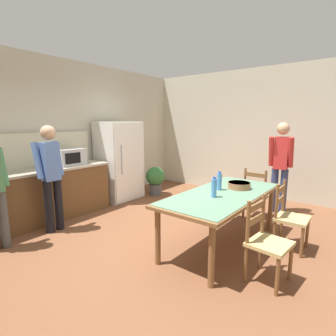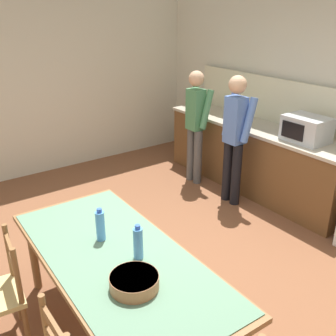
{
  "view_description": "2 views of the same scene",
  "coord_description": "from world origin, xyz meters",
  "px_view_note": "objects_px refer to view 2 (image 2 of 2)",
  "views": [
    {
      "loc": [
        -2.81,
        -2.14,
        1.72
      ],
      "look_at": [
        -0.26,
        -0.2,
        1.15
      ],
      "focal_mm": 28.0,
      "sensor_mm": 36.0,
      "label": 1
    },
    {
      "loc": [
        2.55,
        -1.72,
        2.44
      ],
      "look_at": [
        -0.1,
        0.18,
        1.07
      ],
      "focal_mm": 42.0,
      "sensor_mm": 36.0,
      "label": 2
    }
  ],
  "objects_px": {
    "bottle_near_centre": "(100,225)",
    "serving_bowl": "(134,281)",
    "dining_table": "(118,264)",
    "microwave": "(306,129)",
    "person_at_counter": "(235,134)",
    "person_at_sink": "(196,122)",
    "bottle_off_centre": "(138,243)"
  },
  "relations": [
    {
      "from": "bottle_off_centre",
      "to": "person_at_sink",
      "type": "xyz_separation_m",
      "value": [
        -2.07,
        2.23,
        0.03
      ]
    },
    {
      "from": "dining_table",
      "to": "serving_bowl",
      "type": "height_order",
      "value": "serving_bowl"
    },
    {
      "from": "dining_table",
      "to": "serving_bowl",
      "type": "distance_m",
      "value": 0.39
    },
    {
      "from": "microwave",
      "to": "person_at_counter",
      "type": "xyz_separation_m",
      "value": [
        -0.65,
        -0.52,
        -0.14
      ]
    },
    {
      "from": "bottle_near_centre",
      "to": "bottle_off_centre",
      "type": "bearing_deg",
      "value": 16.55
    },
    {
      "from": "bottle_off_centre",
      "to": "person_at_sink",
      "type": "bearing_deg",
      "value": 132.89
    },
    {
      "from": "bottle_off_centre",
      "to": "person_at_sink",
      "type": "relative_size",
      "value": 0.17
    },
    {
      "from": "bottle_near_centre",
      "to": "person_at_counter",
      "type": "xyz_separation_m",
      "value": [
        -0.91,
        2.32,
        0.06
      ]
    },
    {
      "from": "bottle_near_centre",
      "to": "serving_bowl",
      "type": "distance_m",
      "value": 0.64
    },
    {
      "from": "microwave",
      "to": "serving_bowl",
      "type": "distance_m",
      "value": 3.06
    },
    {
      "from": "dining_table",
      "to": "person_at_counter",
      "type": "xyz_separation_m",
      "value": [
        -1.17,
        2.32,
        0.25
      ]
    },
    {
      "from": "dining_table",
      "to": "person_at_counter",
      "type": "bearing_deg",
      "value": 116.77
    },
    {
      "from": "bottle_off_centre",
      "to": "serving_bowl",
      "type": "bearing_deg",
      "value": -36.5
    },
    {
      "from": "dining_table",
      "to": "microwave",
      "type": "bearing_deg",
      "value": 100.37
    },
    {
      "from": "person_at_sink",
      "to": "bottle_off_centre",
      "type": "bearing_deg",
      "value": -137.11
    },
    {
      "from": "bottle_off_centre",
      "to": "serving_bowl",
      "type": "distance_m",
      "value": 0.33
    },
    {
      "from": "bottle_near_centre",
      "to": "microwave",
      "type": "bearing_deg",
      "value": 95.19
    },
    {
      "from": "person_at_sink",
      "to": "person_at_counter",
      "type": "bearing_deg",
      "value": -91.43
    },
    {
      "from": "dining_table",
      "to": "person_at_sink",
      "type": "distance_m",
      "value": 3.07
    },
    {
      "from": "dining_table",
      "to": "person_at_counter",
      "type": "distance_m",
      "value": 2.62
    },
    {
      "from": "person_at_sink",
      "to": "serving_bowl",
      "type": "bearing_deg",
      "value": -136.1
    },
    {
      "from": "dining_table",
      "to": "serving_bowl",
      "type": "relative_size",
      "value": 6.61
    },
    {
      "from": "bottle_near_centre",
      "to": "serving_bowl",
      "type": "relative_size",
      "value": 0.84
    },
    {
      "from": "dining_table",
      "to": "bottle_near_centre",
      "type": "height_order",
      "value": "bottle_near_centre"
    },
    {
      "from": "serving_bowl",
      "to": "person_at_sink",
      "type": "distance_m",
      "value": 3.36
    },
    {
      "from": "microwave",
      "to": "dining_table",
      "type": "relative_size",
      "value": 0.24
    },
    {
      "from": "bottle_near_centre",
      "to": "person_at_counter",
      "type": "relative_size",
      "value": 0.16
    },
    {
      "from": "bottle_near_centre",
      "to": "person_at_counter",
      "type": "distance_m",
      "value": 2.49
    },
    {
      "from": "dining_table",
      "to": "serving_bowl",
      "type": "bearing_deg",
      "value": -11.86
    },
    {
      "from": "microwave",
      "to": "bottle_near_centre",
      "type": "height_order",
      "value": "microwave"
    },
    {
      "from": "bottle_near_centre",
      "to": "bottle_off_centre",
      "type": "height_order",
      "value": "same"
    },
    {
      "from": "bottle_off_centre",
      "to": "serving_bowl",
      "type": "xyz_separation_m",
      "value": [
        0.26,
        -0.19,
        -0.07
      ]
    }
  ]
}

